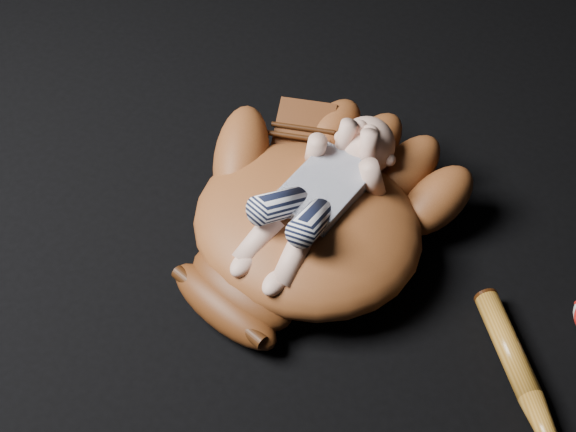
{
  "coord_description": "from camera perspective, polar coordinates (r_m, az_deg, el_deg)",
  "views": [
    {
      "loc": [
        0.3,
        -0.69,
        1.06
      ],
      "look_at": [
        -0.12,
        0.07,
        0.09
      ],
      "focal_mm": 50.0,
      "sensor_mm": 36.0,
      "label": 1
    }
  ],
  "objects": [
    {
      "name": "baseball_glove",
      "position": [
        1.3,
        1.38,
        -0.11
      ],
      "size": [
        0.6,
        0.65,
        0.17
      ],
      "primitive_type": null,
      "rotation": [
        0.0,
        0.0,
        -0.26
      ],
      "color": "brown",
      "rests_on": "ground"
    },
    {
      "name": "baseball_bat",
      "position": [
        1.23,
        17.28,
        -13.1
      ],
      "size": [
        0.29,
        0.34,
        0.04
      ],
      "primitive_type": null,
      "rotation": [
        0.0,
        0.0,
        0.7
      ],
      "color": "#A0661F",
      "rests_on": "ground"
    },
    {
      "name": "newborn_baby",
      "position": [
        1.26,
        1.88,
        1.35
      ],
      "size": [
        0.21,
        0.39,
        0.15
      ],
      "primitive_type": null,
      "rotation": [
        0.0,
        0.0,
        -0.11
      ],
      "color": "#DAA58C",
      "rests_on": "baseball_glove"
    }
  ]
}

